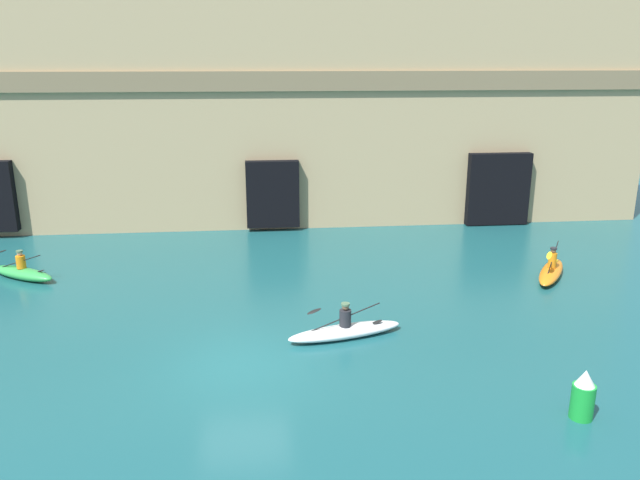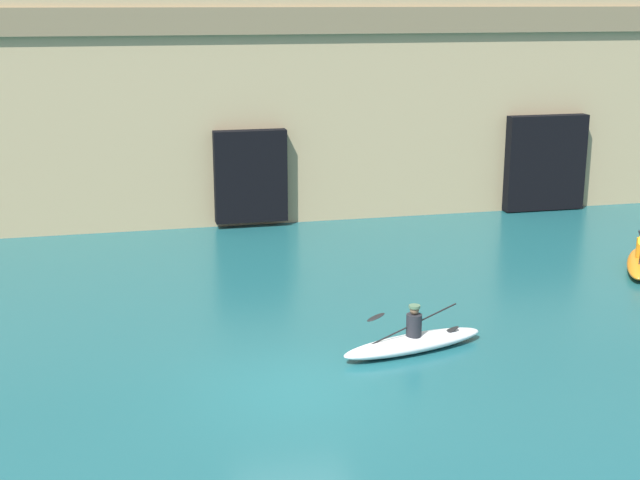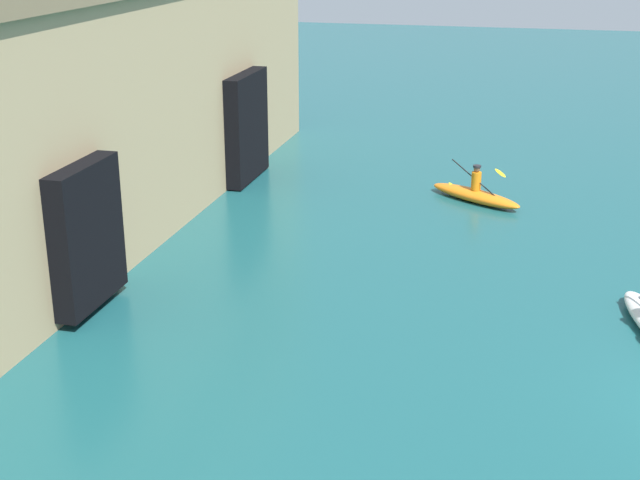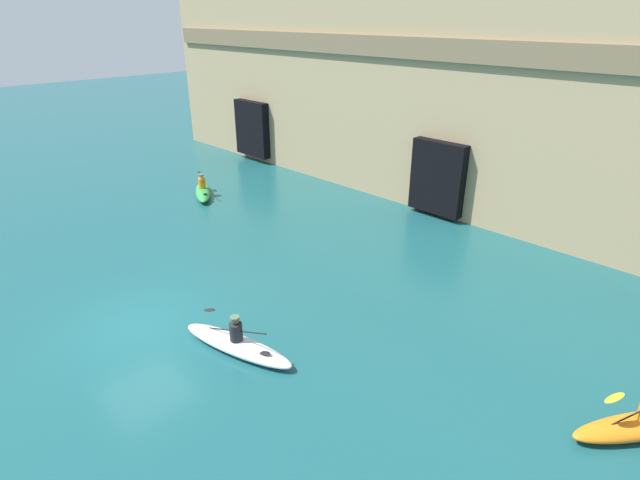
# 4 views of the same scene
# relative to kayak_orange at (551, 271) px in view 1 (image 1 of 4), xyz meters

# --- Properties ---
(ground_plane) EXTENTS (120.00, 120.00, 0.00)m
(ground_plane) POSITION_rel_kayak_orange_xyz_m (-11.54, -5.90, -0.23)
(ground_plane) COLOR #195156
(cliff_bluff) EXTENTS (38.88, 6.27, 11.84)m
(cliff_bluff) POSITION_rel_kayak_orange_xyz_m (-11.26, 10.76, 5.66)
(cliff_bluff) COLOR tan
(cliff_bluff) RESTS_ON ground
(kayak_orange) EXTENTS (2.43, 3.16, 1.22)m
(kayak_orange) POSITION_rel_kayak_orange_xyz_m (0.00, 0.00, 0.00)
(kayak_orange) COLOR orange
(kayak_orange) RESTS_ON ground
(kayak_green) EXTENTS (2.93, 2.17, 1.12)m
(kayak_green) POSITION_rel_kayak_orange_xyz_m (-19.93, 1.77, 0.02)
(kayak_green) COLOR green
(kayak_green) RESTS_ON ground
(kayak_white) EXTENTS (3.63, 1.59, 1.09)m
(kayak_white) POSITION_rel_kayak_orange_xyz_m (-8.53, -4.49, -0.01)
(kayak_white) COLOR white
(kayak_white) RESTS_ON ground
(marker_buoy) EXTENTS (0.53, 0.53, 1.22)m
(marker_buoy) POSITION_rel_kayak_orange_xyz_m (-3.68, -9.32, 0.34)
(marker_buoy) COLOR green
(marker_buoy) RESTS_ON ground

